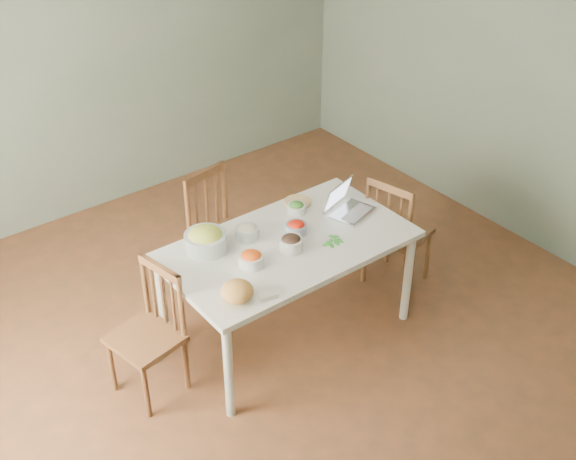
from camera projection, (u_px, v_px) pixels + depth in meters
floor at (273, 351)px, 5.05m from camera, size 5.00×5.00×0.00m
wall_back at (88, 59)px, 5.95m from camera, size 5.00×0.00×2.70m
wall_right at (535, 81)px, 5.57m from camera, size 0.00×5.00×2.70m
dining_table at (288, 289)px, 5.01m from camera, size 1.63×0.92×0.76m
chair_far at (225, 235)px, 5.39m from camera, size 0.48×0.47×0.95m
chair_left at (145, 336)px, 4.51m from camera, size 0.45×0.46×0.90m
chair_right at (399, 229)px, 5.47m from camera, size 0.48×0.50×0.94m
bread_boule at (237, 291)px, 4.28m from camera, size 0.25×0.25×0.13m
butter_stick at (268, 297)px, 4.31m from camera, size 0.12×0.06×0.03m
bowl_squash at (206, 239)px, 4.69m from camera, size 0.30×0.30×0.16m
bowl_carrot at (251, 258)px, 4.58m from camera, size 0.17×0.17×0.09m
bowl_onion at (247, 231)px, 4.83m from camera, size 0.19×0.19×0.09m
bowl_mushroom at (291, 243)px, 4.71m from camera, size 0.21×0.21×0.10m
bowl_redpep at (296, 227)px, 4.88m from camera, size 0.18×0.18×0.08m
bowl_broccoli at (296, 207)px, 5.09m from camera, size 0.15×0.15×0.08m
flatbread at (298, 202)px, 5.21m from camera, size 0.25×0.25×0.02m
basil_bunch at (331, 241)px, 4.80m from camera, size 0.17×0.17×0.02m
laptop at (354, 201)px, 5.04m from camera, size 0.36×0.34×0.20m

